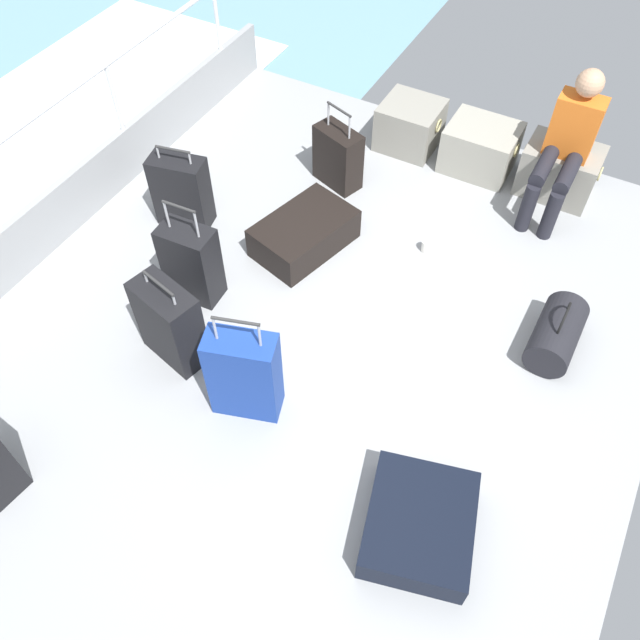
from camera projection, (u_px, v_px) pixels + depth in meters
The scene contains 16 objects.
ground_plane at pixel (320, 329), 4.56m from camera, with size 4.40×5.20×0.06m, color #939699.
gunwale_port at pixel (72, 202), 5.01m from camera, with size 0.06×5.20×0.45m, color #939699.
railing_port at pixel (48, 141), 4.57m from camera, with size 0.04×4.20×1.02m.
cargo_crate_0 at pixel (410, 125), 5.65m from camera, with size 0.53×0.47×0.40m.
cargo_crate_1 at pixel (480, 148), 5.46m from camera, with size 0.61×0.47×0.40m.
cargo_crate_2 at pixel (559, 171), 5.26m from camera, with size 0.62×0.42×0.42m.
passenger_seated at pixel (567, 143), 4.86m from camera, with size 0.34×0.66×1.12m.
suitcase_0 at pixel (304, 233), 4.93m from camera, with size 0.66×0.85×0.26m.
suitcase_1 at pixel (170, 323), 4.17m from camera, with size 0.49×0.33×0.70m.
suitcase_2 at pixel (419, 524), 3.56m from camera, with size 0.72×0.79×0.21m.
suitcase_3 at pixel (191, 263), 4.50m from camera, with size 0.39×0.25×0.83m.
suitcase_4 at pixel (182, 191), 4.98m from camera, with size 0.45×0.29×0.69m.
suitcase_5 at pixel (244, 375), 3.89m from camera, with size 0.46×0.32×0.86m.
suitcase_7 at pixel (338, 157), 5.30m from camera, with size 0.44×0.32×0.71m.
duffel_bag at pixel (556, 334), 4.31m from camera, with size 0.30×0.55×0.42m.
paper_cup at pixel (427, 246), 4.96m from camera, with size 0.08×0.08×0.10m, color white.
Camera 1 is at (1.33, -2.43, 3.59)m, focal length 36.65 mm.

